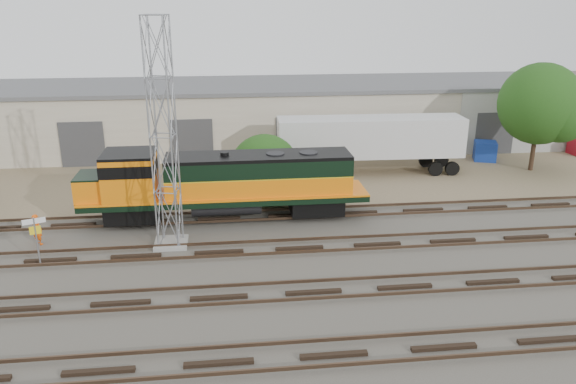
{
  "coord_description": "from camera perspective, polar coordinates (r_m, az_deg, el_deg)",
  "views": [
    {
      "loc": [
        -3.51,
        -23.91,
        11.84
      ],
      "look_at": [
        -0.29,
        4.0,
        2.2
      ],
      "focal_mm": 35.0,
      "sensor_mm": 36.0,
      "label": 1
    }
  ],
  "objects": [
    {
      "name": "ground",
      "position": [
        26.91,
        1.6,
        -7.17
      ],
      "size": [
        140.0,
        140.0,
        0.0
      ],
      "primitive_type": "plane",
      "color": "#47423A",
      "rests_on": "ground"
    },
    {
      "name": "locomotive",
      "position": [
        31.42,
        -6.87,
        0.96
      ],
      "size": [
        15.91,
        2.79,
        3.82
      ],
      "color": "black",
      "rests_on": "tracks"
    },
    {
      "name": "tracks",
      "position": [
        24.25,
        2.61,
        -10.1
      ],
      "size": [
        80.0,
        20.4,
        0.28
      ],
      "color": "black",
      "rests_on": "ground"
    },
    {
      "name": "signal_tower",
      "position": [
        27.62,
        -12.51,
        5.12
      ],
      "size": [
        1.65,
        1.65,
        11.22
      ],
      "rotation": [
        0.0,
        0.0,
        -0.2
      ],
      "color": "gray",
      "rests_on": "ground"
    },
    {
      "name": "warehouse",
      "position": [
        47.91,
        -2.24,
        7.87
      ],
      "size": [
        58.4,
        10.4,
        5.3
      ],
      "color": "beige",
      "rests_on": "ground"
    },
    {
      "name": "dirt_strip",
      "position": [
        40.82,
        -1.38,
        2.09
      ],
      "size": [
        80.0,
        16.0,
        0.02
      ],
      "primitive_type": "cube",
      "color": "#726047",
      "rests_on": "ground"
    },
    {
      "name": "tree_mid",
      "position": [
        34.65,
        -1.99,
        2.1
      ],
      "size": [
        4.57,
        4.35,
        4.35
      ],
      "color": "#382619",
      "rests_on": "ground"
    },
    {
      "name": "semi_trailer",
      "position": [
        40.4,
        8.8,
        5.4
      ],
      "size": [
        13.18,
        3.04,
        4.03
      ],
      "rotation": [
        0.0,
        0.0,
        -0.03
      ],
      "color": "silver",
      "rests_on": "ground"
    },
    {
      "name": "tree_east",
      "position": [
        43.83,
        24.67,
        7.91
      ],
      "size": [
        6.04,
        5.76,
        7.77
      ],
      "color": "#382619",
      "rests_on": "ground"
    },
    {
      "name": "dumpster_blue",
      "position": [
        46.13,
        19.38,
        3.94
      ],
      "size": [
        1.99,
        1.93,
        1.5
      ],
      "primitive_type": "cube",
      "rotation": [
        0.0,
        0.0,
        -0.32
      ],
      "color": "navy",
      "rests_on": "ground"
    },
    {
      "name": "sign_post",
      "position": [
        28.31,
        -24.26,
        -3.79
      ],
      "size": [
        0.95,
        0.39,
        2.45
      ],
      "color": "gray",
      "rests_on": "ground"
    },
    {
      "name": "worker",
      "position": [
        31.23,
        -24.13,
        -3.48
      ],
      "size": [
        0.71,
        0.65,
        1.63
      ],
      "primitive_type": "imported",
      "rotation": [
        0.0,
        0.0,
        2.56
      ],
      "color": "#F5540D",
      "rests_on": "ground"
    }
  ]
}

